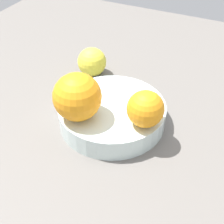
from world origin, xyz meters
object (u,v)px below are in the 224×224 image
Objects in this scene: fruit_bowl at (112,114)px; orange_in_bowl_1 at (145,109)px; orange_loose_0 at (92,62)px; orange_in_bowl_0 at (77,97)px.

fruit_bowl is 8.97cm from orange_in_bowl_1.
orange_in_bowl_1 reaches higher than orange_loose_0.
orange_in_bowl_1 is 23.82cm from orange_loose_0.
orange_loose_0 is (18.04, 7.22, -4.86)cm from orange_in_bowl_0.
orange_in_bowl_1 reaches higher than fruit_bowl.
orange_in_bowl_0 is 1.28× the size of orange_loose_0.
fruit_bowl is 3.15× the size of orange_in_bowl_1.
orange_in_bowl_1 is 0.97× the size of orange_loose_0.
orange_in_bowl_0 is 20.03cm from orange_loose_0.
orange_in_bowl_0 is 1.32× the size of orange_in_bowl_1.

